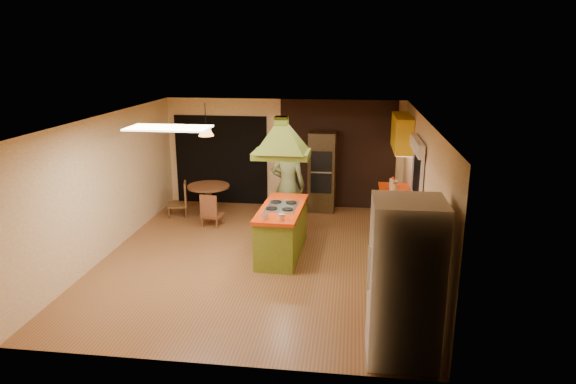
# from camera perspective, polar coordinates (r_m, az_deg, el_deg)

# --- Properties ---
(ground) EXTENTS (6.50, 6.50, 0.00)m
(ground) POSITION_cam_1_polar(r_m,az_deg,el_deg) (9.27, -3.16, -7.24)
(ground) COLOR brown
(ground) RESTS_ON ground
(room_walls) EXTENTS (5.50, 6.50, 6.50)m
(room_walls) POSITION_cam_1_polar(r_m,az_deg,el_deg) (8.86, -3.28, 0.22)
(room_walls) COLOR beige
(room_walls) RESTS_ON ground
(ceiling_plane) EXTENTS (6.50, 6.50, 0.00)m
(ceiling_plane) POSITION_cam_1_polar(r_m,az_deg,el_deg) (8.61, -3.41, 8.26)
(ceiling_plane) COLOR silver
(ceiling_plane) RESTS_ON room_walls
(brick_panel) EXTENTS (2.64, 0.03, 2.50)m
(brick_panel) POSITION_cam_1_polar(r_m,az_deg,el_deg) (11.86, 5.54, 4.15)
(brick_panel) COLOR #381E14
(brick_panel) RESTS_ON ground
(nook_opening) EXTENTS (2.20, 0.03, 2.10)m
(nook_opening) POSITION_cam_1_polar(r_m,az_deg,el_deg) (12.29, -7.42, 3.55)
(nook_opening) COLOR black
(nook_opening) RESTS_ON ground
(right_counter) EXTENTS (0.62, 3.05, 0.92)m
(right_counter) POSITION_cam_1_polar(r_m,az_deg,el_deg) (9.57, 12.09, -3.88)
(right_counter) COLOR olive
(right_counter) RESTS_ON ground
(upper_cabinets) EXTENTS (0.34, 1.40, 0.70)m
(upper_cabinets) POSITION_cam_1_polar(r_m,az_deg,el_deg) (10.77, 12.53, 6.46)
(upper_cabinets) COLOR yellow
(upper_cabinets) RESTS_ON room_walls
(window_right) EXTENTS (0.12, 1.35, 1.06)m
(window_right) POSITION_cam_1_polar(r_m,az_deg,el_deg) (9.05, 14.22, 3.49)
(window_right) COLOR black
(window_right) RESTS_ON room_walls
(fluor_panel) EXTENTS (1.20, 0.60, 0.03)m
(fluor_panel) POSITION_cam_1_polar(r_m,az_deg,el_deg) (7.76, -13.14, 6.94)
(fluor_panel) COLOR white
(fluor_panel) RESTS_ON ceiling_plane
(kitchen_island) EXTENTS (0.79, 1.83, 0.92)m
(kitchen_island) POSITION_cam_1_polar(r_m,az_deg,el_deg) (9.23, -0.70, -4.29)
(kitchen_island) COLOR olive
(kitchen_island) RESTS_ON ground
(range_hood) EXTENTS (0.96, 0.70, 0.79)m
(range_hood) POSITION_cam_1_polar(r_m,az_deg,el_deg) (8.77, -0.74, 6.80)
(range_hood) COLOR #626F1B
(range_hood) RESTS_ON ceiling_plane
(man) EXTENTS (0.74, 0.52, 1.91)m
(man) POSITION_cam_1_polar(r_m,az_deg,el_deg) (10.26, -0.02, 0.71)
(man) COLOR #4E542C
(man) RESTS_ON ground
(refrigerator) EXTENTS (0.83, 0.78, 1.98)m
(refrigerator) POSITION_cam_1_polar(r_m,az_deg,el_deg) (6.22, 12.85, -9.67)
(refrigerator) COLOR silver
(refrigerator) RESTS_ON ground
(wall_oven) EXTENTS (0.61, 0.62, 1.81)m
(wall_oven) POSITION_cam_1_polar(r_m,az_deg,el_deg) (11.68, 3.81, 2.28)
(wall_oven) COLOR #402D14
(wall_oven) RESTS_ON ground
(dining_table) EXTENTS (0.93, 0.93, 0.70)m
(dining_table) POSITION_cam_1_polar(r_m,az_deg,el_deg) (11.49, -8.80, -0.26)
(dining_table) COLOR brown
(dining_table) RESTS_ON ground
(chair_left) EXTENTS (0.52, 0.52, 0.76)m
(chair_left) POSITION_cam_1_polar(r_m,az_deg,el_deg) (11.64, -12.22, -0.77)
(chair_left) COLOR brown
(chair_left) RESTS_ON ground
(chair_near) EXTENTS (0.44, 0.44, 0.71)m
(chair_near) POSITION_cam_1_polar(r_m,az_deg,el_deg) (10.86, -8.43, -1.92)
(chair_near) COLOR brown
(chair_near) RESTS_ON ground
(pendant_lamp) EXTENTS (0.42, 0.42, 0.21)m
(pendant_lamp) POSITION_cam_1_polar(r_m,az_deg,el_deg) (11.19, -9.10, 6.71)
(pendant_lamp) COLOR #FF9E3F
(pendant_lamp) RESTS_ON ceiling_plane
(canister_large) EXTENTS (0.18, 0.18, 0.23)m
(canister_large) POSITION_cam_1_polar(r_m,az_deg,el_deg) (10.11, 11.67, 0.62)
(canister_large) COLOR beige
(canister_large) RESTS_ON right_counter
(canister_medium) EXTENTS (0.16, 0.16, 0.17)m
(canister_medium) POSITION_cam_1_polar(r_m,az_deg,el_deg) (10.46, 11.53, 0.97)
(canister_medium) COLOR #FFEBCD
(canister_medium) RESTS_ON right_counter
(canister_small) EXTENTS (0.16, 0.16, 0.18)m
(canister_small) POSITION_cam_1_polar(r_m,az_deg,el_deg) (10.05, 11.69, 0.36)
(canister_small) COLOR #FFF6CD
(canister_small) RESTS_ON right_counter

